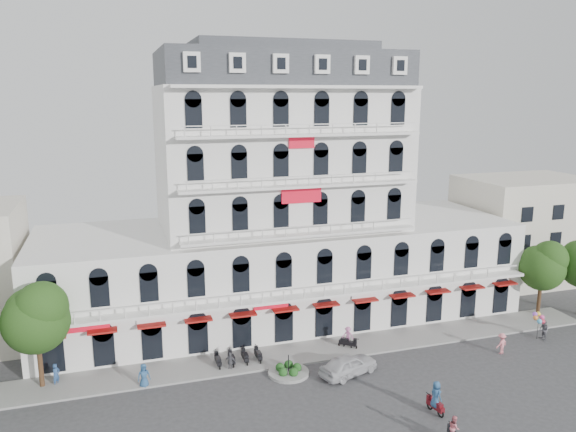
{
  "coord_description": "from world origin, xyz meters",
  "views": [
    {
      "loc": [
        -15.05,
        -32.1,
        21.21
      ],
      "look_at": [
        -1.78,
        10.0,
        11.67
      ],
      "focal_mm": 35.0,
      "sensor_mm": 36.0,
      "label": 1
    }
  ],
  "objects_px": {
    "rider_center": "(348,337)",
    "balloon_vendor": "(542,326)",
    "parked_car": "(349,365)",
    "rider_east": "(436,397)",
    "rider_southwest": "(454,431)"
  },
  "relations": [
    {
      "from": "parked_car",
      "to": "rider_east",
      "type": "relative_size",
      "value": 2.06
    },
    {
      "from": "rider_east",
      "to": "balloon_vendor",
      "type": "distance_m",
      "value": 17.13
    },
    {
      "from": "parked_car",
      "to": "balloon_vendor",
      "type": "relative_size",
      "value": 1.99
    },
    {
      "from": "parked_car",
      "to": "rider_center",
      "type": "distance_m",
      "value": 4.53
    },
    {
      "from": "balloon_vendor",
      "to": "rider_east",
      "type": "bearing_deg",
      "value": -153.99
    },
    {
      "from": "rider_east",
      "to": "parked_car",
      "type": "bearing_deg",
      "value": 18.35
    },
    {
      "from": "rider_center",
      "to": "balloon_vendor",
      "type": "xyz_separation_m",
      "value": [
        17.12,
        -3.42,
        0.21
      ]
    },
    {
      "from": "rider_southwest",
      "to": "rider_east",
      "type": "bearing_deg",
      "value": 0.78
    },
    {
      "from": "parked_car",
      "to": "balloon_vendor",
      "type": "distance_m",
      "value": 18.88
    },
    {
      "from": "rider_southwest",
      "to": "balloon_vendor",
      "type": "distance_m",
      "value": 19.64
    },
    {
      "from": "rider_southwest",
      "to": "parked_car",
      "type": "bearing_deg",
      "value": 29.29
    },
    {
      "from": "parked_car",
      "to": "rider_east",
      "type": "height_order",
      "value": "rider_east"
    },
    {
      "from": "rider_southwest",
      "to": "rider_east",
      "type": "distance_m",
      "value": 3.59
    },
    {
      "from": "rider_southwest",
      "to": "rider_center",
      "type": "height_order",
      "value": "rider_center"
    },
    {
      "from": "rider_east",
      "to": "balloon_vendor",
      "type": "height_order",
      "value": "balloon_vendor"
    }
  ]
}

